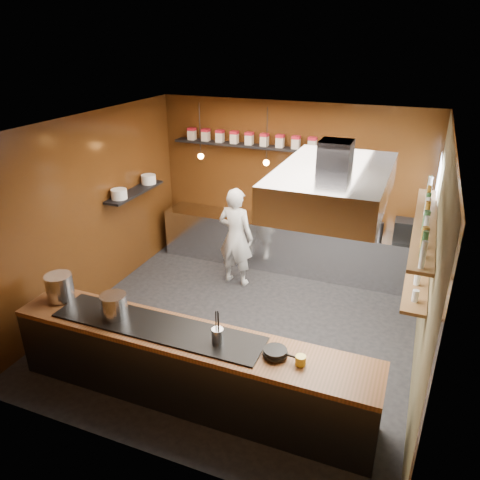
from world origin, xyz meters
The scene contains 26 objects.
floor centered at (0.00, 0.00, 0.00)m, with size 5.00×5.00×0.00m, color black.
back_wall centered at (0.00, 2.50, 1.50)m, with size 5.00×5.00×0.00m, color #3C1C0A.
left_wall centered at (-2.50, 0.00, 1.50)m, with size 5.00×5.00×0.00m, color #3C1C0A.
right_wall centered at (2.50, 0.00, 1.50)m, with size 5.00×5.00×0.00m, color #4B452A.
ceiling centered at (0.00, 0.00, 3.00)m, with size 5.00×5.00×0.00m, color silver.
window_pane centered at (2.45, 1.70, 1.90)m, with size 1.00×1.00×0.00m, color white.
prep_counter centered at (0.00, 2.17, 0.45)m, with size 4.60×0.65×0.90m, color silver.
pass_counter centered at (0.00, -1.60, 0.47)m, with size 4.40×0.72×0.94m.
tin_shelf centered at (-0.90, 2.36, 2.20)m, with size 2.60×0.26×0.04m, color black.
plate_shelf centered at (-2.34, 1.00, 1.55)m, with size 0.30×1.40×0.04m, color black.
bottle_shelf_upper centered at (2.34, 0.30, 1.92)m, with size 0.26×2.80×0.04m, color brown.
bottle_shelf_lower centered at (2.34, 0.30, 1.45)m, with size 0.26×2.80×0.04m, color brown.
extractor_hood centered at (1.30, -0.40, 2.51)m, with size 1.20×2.00×0.72m.
pendant_left centered at (-1.40, 1.70, 2.15)m, with size 0.10×0.10×0.95m.
pendant_right centered at (-0.20, 1.70, 2.15)m, with size 0.10×0.10×0.95m.
storage_tins centered at (-0.75, 2.36, 2.33)m, with size 2.43×0.13×0.22m.
plate_stacks centered at (-2.34, 1.00, 1.65)m, with size 0.26×1.16×0.16m.
bottles centered at (2.34, 0.30, 2.06)m, with size 0.06×2.66×0.24m.
wine_glasses centered at (2.34, 0.30, 1.53)m, with size 0.07×2.37×0.13m.
stockpot_large centered at (-1.86, -1.51, 1.11)m, with size 0.34×0.34×0.33m, color silver.
stockpot_small centered at (-0.96, -1.61, 1.09)m, with size 0.31×0.31×0.29m, color silver.
utensil_crock centered at (0.39, -1.62, 1.02)m, with size 0.13×0.13×0.17m, color silver.
frying_pan centered at (1.06, -1.60, 0.97)m, with size 0.44×0.27×0.07m.
butter_jar centered at (1.34, -1.63, 0.97)m, with size 0.11×0.11×0.10m, color yellow.
espresso_machine centered at (2.10, 2.13, 1.08)m, with size 0.36×0.34×0.36m, color black.
chef centered at (-0.58, 1.28, 0.87)m, with size 0.64×0.42×1.74m, color white.
Camera 1 is at (2.20, -5.48, 4.07)m, focal length 35.00 mm.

